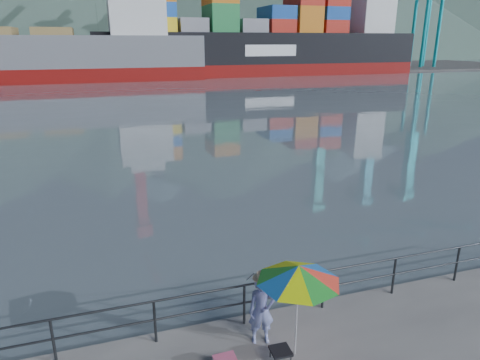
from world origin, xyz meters
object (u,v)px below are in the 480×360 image
fisherman (261,311)px  container_ship (269,43)px  bulk_carrier (34,55)px  beach_umbrella (299,274)px

fisherman → container_ship: (29.56, 74.03, 5.05)m
bulk_carrier → fisherman: bearing=-80.3°
beach_umbrella → container_ship: bearing=68.7°
fisherman → container_ship: 79.87m
fisherman → beach_umbrella: size_ratio=0.74×
bulk_carrier → container_ship: 41.86m
beach_umbrella → bulk_carrier: bulk_carrier is taller
fisherman → bulk_carrier: bulk_carrier is taller
bulk_carrier → container_ship: size_ratio=0.93×
beach_umbrella → bulk_carrier: (-12.69, 71.71, 2.16)m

